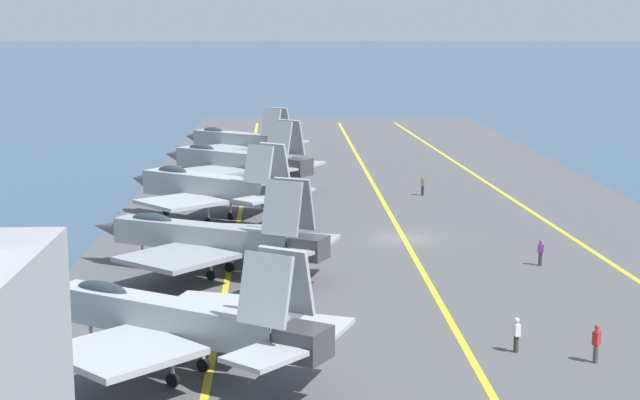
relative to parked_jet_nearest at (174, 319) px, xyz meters
The scene contains 14 objects.
ground_plane 30.99m from the parked_jet_nearest, 25.74° to the right, with size 2000.00×2000.00×0.00m, color #334C66.
carrier_deck 30.97m from the parked_jet_nearest, 25.74° to the right, with size 188.75×44.18×0.40m, color #4C4C4F.
deck_stripe_foul_line 37.83m from the parked_jet_nearest, 42.59° to the right, with size 169.88×0.36×0.01m, color yellow.
deck_stripe_centerline 30.95m from the parked_jet_nearest, 25.74° to the right, with size 169.88×0.36×0.01m, color yellow.
deck_stripe_edge_line 27.93m from the parked_jet_nearest, ahead, with size 169.88×0.36×0.01m, color yellow.
parked_jet_nearest is the anchor object (origin of this frame).
parked_jet_second 17.72m from the parked_jet_nearest, ahead, with size 13.32×16.16×6.30m.
parked_jet_third 34.39m from the parked_jet_nearest, ahead, with size 13.62×15.46×6.48m.
parked_jet_fourth 49.60m from the parked_jet_nearest, ahead, with size 13.73×16.00×6.80m.
parked_jet_fifth 65.63m from the parked_jet_nearest, ahead, with size 12.68×14.43×6.55m.
crew_red_vest 19.02m from the parked_jet_nearest, 86.90° to the right, with size 0.45×0.45×1.80m.
crew_white_vest 15.95m from the parked_jet_nearest, 80.55° to the right, with size 0.43×0.33×1.68m.
crew_purple_vest 28.63m from the parked_jet_nearest, 47.64° to the right, with size 0.39×0.45×1.70m.
crew_brown_vest 48.81m from the parked_jet_nearest, 20.72° to the right, with size 0.39×0.28×1.77m.
Camera 1 is at (-68.80, 8.54, 15.50)m, focal length 55.00 mm.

